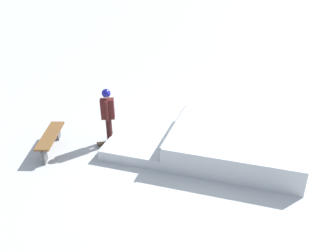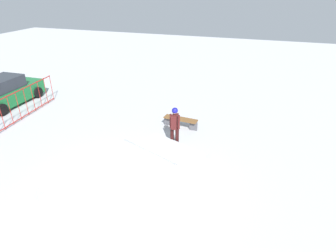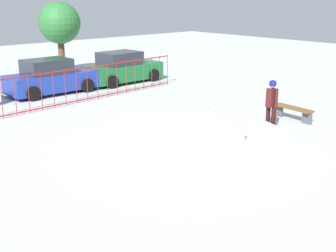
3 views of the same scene
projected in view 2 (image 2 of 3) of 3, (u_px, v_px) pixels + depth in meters
ground_plane at (125, 185)px, 9.70m from camera, size 60.00×60.00×0.00m
skate_ramp at (122, 177)px, 9.59m from camera, size 5.98×4.45×0.74m
skater at (175, 124)px, 11.64m from camera, size 0.38×0.44×1.73m
skateboard at (171, 143)px, 12.09m from camera, size 0.82×0.34×0.09m
park_bench at (181, 121)px, 13.41m from camera, size 0.56×1.65×0.48m
parked_car_green at (6, 92)px, 15.79m from camera, size 4.14×2.00×1.60m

